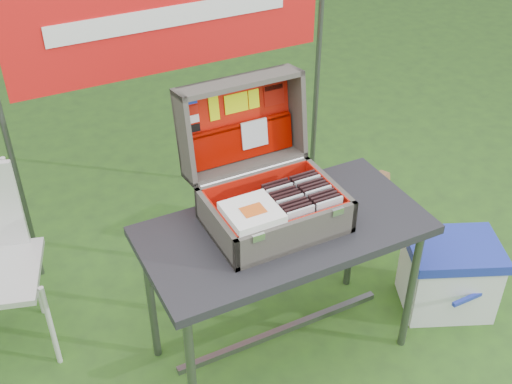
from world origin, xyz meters
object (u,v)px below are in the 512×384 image
table (282,292)px  cardboard_box (363,219)px  cooler (449,275)px  suitcase (268,165)px

table → cardboard_box: table is taller
table → cooler: table is taller
table → cardboard_box: bearing=30.4°
suitcase → cooler: suitcase is taller
cooler → table: bearing=-163.9°
suitcase → cardboard_box: (0.78, 0.35, -0.78)m
suitcase → cardboard_box: suitcase is taller
suitcase → cooler: (0.91, -0.21, -0.80)m
cooler → cardboard_box: bearing=126.8°
cooler → suitcase: bearing=-169.2°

